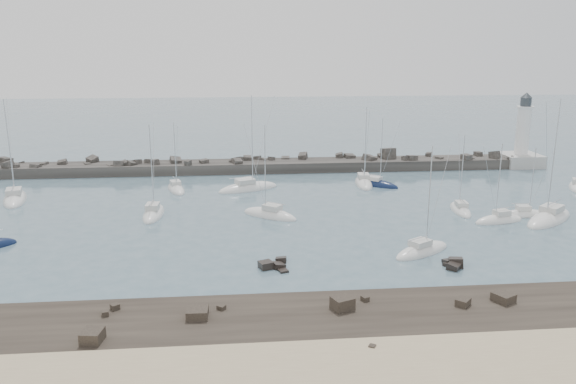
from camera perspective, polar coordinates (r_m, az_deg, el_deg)
The scene contains 19 objects.
ground at distance 66.84m, azimuth 0.91°, elevation -4.66°, with size 400.00×400.00×0.00m, color #486372.
rock_shelf at distance 46.76m, azimuth 3.73°, elevation -13.42°, with size 140.00×12.00×1.77m.
rock_cluster_near at distance 58.32m, azimuth -1.47°, elevation -7.51°, with size 3.23×4.16×1.41m.
rock_cluster_far at distance 60.87m, azimuth 16.44°, elevation -7.17°, with size 2.40×3.39×1.73m.
breakwater at distance 103.08m, azimuth -5.55°, elevation 2.27°, with size 115.00×6.95×5.25m.
lighthouse at distance 115.82m, azimuth 22.58°, elevation 3.98°, with size 7.00×7.00×14.60m.
sailboat_1 at distance 92.27m, azimuth -25.98°, elevation -0.68°, with size 5.73×10.61×16.02m.
sailboat_3 at distance 77.69m, azimuth -13.50°, elevation -2.21°, with size 2.82×8.36×13.25m.
sailboat_4 at distance 89.46m, azimuth -4.07°, elevation 0.33°, with size 10.58×7.04×15.99m.
sailboat_5 at distance 75.12m, azimuth -1.86°, elevation -2.39°, with size 8.18×7.09×13.25m.
sailboat_6 at distance 93.49m, azimuth 7.68°, elevation 0.85°, with size 3.55×8.97×13.89m.
sailboat_7 at distance 63.77m, azimuth 13.45°, elevation -5.90°, with size 8.16×6.39×12.76m.
sailboat_8 at distance 93.02m, azimuth 8.99°, elevation 0.73°, with size 7.28×6.63×11.94m.
sailboat_9 at distance 77.73m, azimuth 20.63°, elevation -2.75°, with size 7.27×3.58×11.21m.
sailboat_10 at distance 80.98m, azimuth 17.10°, elevation -1.79°, with size 2.99×7.35×11.39m.
sailboat_11 at distance 80.89m, azimuth 24.99°, elevation -2.53°, with size 10.61×9.45×17.12m.
sailboat_12 at distance 101.41m, azimuth 27.24°, elevation 0.43°, with size 5.44×7.32×11.55m.
sailboat_13 at distance 81.68m, azimuth 22.93°, elevation -2.17°, with size 6.38×2.35×10.14m.
sailboat_14 at distance 90.61m, azimuth -11.29°, elevation 0.26°, with size 4.30×7.74×11.75m.
Camera 1 is at (-6.87, -62.81, 21.80)m, focal length 35.00 mm.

